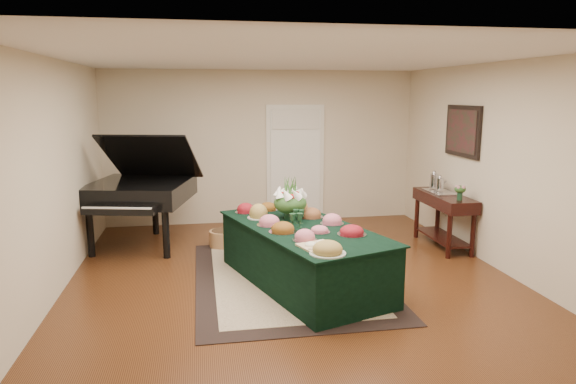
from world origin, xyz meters
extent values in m
plane|color=black|center=(0.00, 0.00, 0.00)|extent=(6.00, 6.00, 0.00)
cube|color=black|center=(-0.06, -0.01, 0.01)|extent=(2.29, 3.20, 0.01)
cube|color=beige|center=(-0.06, -0.01, 0.01)|extent=(1.83, 2.74, 0.01)
cube|color=silver|center=(0.60, 2.98, 1.05)|extent=(1.05, 0.04, 2.10)
cube|color=white|center=(0.60, 2.96, 1.00)|extent=(0.90, 0.06, 2.00)
cube|color=black|center=(0.09, -0.23, 0.36)|extent=(1.82, 2.64, 0.71)
cube|color=black|center=(0.09, -0.23, 0.72)|extent=(1.89, 2.72, 0.02)
cylinder|color=silver|center=(0.56, -0.70, 0.73)|extent=(0.33, 0.33, 0.01)
ellipsoid|color=maroon|center=(0.56, -0.70, 0.78)|extent=(0.27, 0.27, 0.08)
cylinder|color=silver|center=(-0.21, 0.70, 0.73)|extent=(0.28, 0.28, 0.01)
ellipsoid|color=brown|center=(-0.21, 0.70, 0.78)|extent=(0.23, 0.23, 0.07)
cylinder|color=beige|center=(0.12, -1.32, 0.73)|extent=(0.37, 0.37, 0.01)
ellipsoid|color=#B29147|center=(0.12, -1.32, 0.79)|extent=(0.30, 0.30, 0.09)
cylinder|color=silver|center=(0.08, 0.82, 0.73)|extent=(0.27, 0.27, 0.01)
ellipsoid|color=#E17085|center=(0.08, 0.82, 0.78)|extent=(0.22, 0.22, 0.08)
cylinder|color=silver|center=(-0.52, 0.60, 0.73)|extent=(0.28, 0.28, 0.01)
ellipsoid|color=maroon|center=(-0.52, 0.60, 0.78)|extent=(0.23, 0.23, 0.09)
cylinder|color=silver|center=(0.18, 0.55, 0.73)|extent=(0.32, 0.32, 0.01)
ellipsoid|color=#CC8A49|center=(0.18, 0.55, 0.80)|extent=(0.27, 0.27, 0.13)
cylinder|color=beige|center=(-0.39, 0.28, 0.73)|extent=(0.29, 0.29, 0.01)
ellipsoid|color=#B29147|center=(-0.39, 0.28, 0.80)|extent=(0.24, 0.24, 0.13)
cylinder|color=silver|center=(-0.30, -0.11, 0.73)|extent=(0.31, 0.31, 0.01)
ellipsoid|color=#E17085|center=(-0.30, -0.11, 0.78)|extent=(0.25, 0.25, 0.09)
cylinder|color=silver|center=(0.22, -0.54, 0.73)|extent=(0.24, 0.24, 0.01)
ellipsoid|color=#E17085|center=(0.22, -0.54, 0.77)|extent=(0.20, 0.20, 0.05)
cylinder|color=silver|center=(-0.01, -0.83, 0.73)|extent=(0.27, 0.27, 0.01)
ellipsoid|color=#E17085|center=(-0.01, -0.83, 0.78)|extent=(0.22, 0.22, 0.09)
cylinder|color=silver|center=(-0.19, -0.45, 0.73)|extent=(0.32, 0.32, 0.01)
ellipsoid|color=brown|center=(-0.19, -0.45, 0.78)|extent=(0.27, 0.27, 0.08)
cylinder|color=silver|center=(0.28, 0.19, 0.73)|extent=(0.32, 0.32, 0.01)
ellipsoid|color=brown|center=(0.28, 0.19, 0.78)|extent=(0.26, 0.26, 0.09)
cylinder|color=silver|center=(0.46, -0.18, 0.73)|extent=(0.29, 0.29, 0.01)
ellipsoid|color=#E17085|center=(0.46, -0.18, 0.78)|extent=(0.24, 0.24, 0.09)
cube|color=tan|center=(0.07, -1.09, 0.74)|extent=(0.44, 0.44, 0.02)
ellipsoid|color=beige|center=(0.00, -1.07, 0.79)|extent=(0.14, 0.14, 0.08)
ellipsoid|color=beige|center=(0.13, -1.01, 0.78)|extent=(0.12, 0.12, 0.07)
cube|color=gold|center=(0.14, -1.15, 0.77)|extent=(0.11, 0.11, 0.05)
cylinder|color=#153620|center=(0.01, 0.19, 0.81)|extent=(0.16, 0.16, 0.16)
ellipsoid|color=#2B5421|center=(0.01, 0.19, 0.93)|extent=(0.42, 0.42, 0.27)
cylinder|color=black|center=(-2.67, 1.34, 0.35)|extent=(0.10, 0.10, 0.69)
cylinder|color=black|center=(-1.60, 1.10, 0.35)|extent=(0.10, 0.10, 0.69)
cylinder|color=black|center=(-1.85, 2.43, 0.35)|extent=(0.10, 0.10, 0.69)
cube|color=black|center=(-2.00, 1.80, 0.84)|extent=(1.69, 1.76, 0.30)
cube|color=black|center=(-2.19, 0.98, 0.74)|extent=(1.02, 0.44, 0.10)
cube|color=black|center=(-1.82, 1.91, 1.34)|extent=(1.54, 1.35, 0.77)
cylinder|color=#A57042|center=(-0.80, 1.50, 0.13)|extent=(0.40, 0.40, 0.25)
cylinder|color=black|center=(2.31, 0.39, 0.32)|extent=(0.07, 0.07, 0.63)
cylinder|color=black|center=(2.68, 0.39, 0.32)|extent=(0.07, 0.07, 0.63)
cylinder|color=black|center=(2.31, 1.49, 0.32)|extent=(0.07, 0.07, 0.63)
cylinder|color=black|center=(2.68, 1.49, 0.32)|extent=(0.07, 0.07, 0.63)
cube|color=black|center=(2.50, 0.94, 0.72)|extent=(0.45, 1.30, 0.18)
cube|color=black|center=(2.50, 0.94, 0.15)|extent=(0.38, 1.14, 0.03)
cube|color=silver|center=(2.50, 1.10, 0.82)|extent=(0.34, 0.58, 0.02)
cylinder|color=#153620|center=(2.50, 0.50, 0.87)|extent=(0.08, 0.08, 0.12)
ellipsoid|color=#C57F8D|center=(2.50, 0.50, 0.98)|extent=(0.18, 0.18, 0.12)
cube|color=black|center=(2.72, 0.94, 1.75)|extent=(0.04, 0.95, 0.75)
cube|color=#4F1521|center=(2.69, 0.94, 1.75)|extent=(0.01, 0.82, 0.62)
camera|label=1|loc=(-1.11, -6.06, 2.29)|focal=32.00mm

